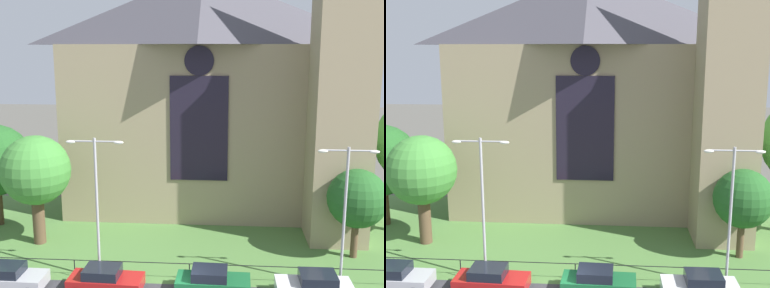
% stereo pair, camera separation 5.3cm
% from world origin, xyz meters
% --- Properties ---
extents(ground, '(160.00, 160.00, 0.00)m').
position_xyz_m(ground, '(0.00, 10.00, 0.00)').
color(ground, '#56544C').
extents(grass_verge, '(120.00, 20.00, 0.01)m').
position_xyz_m(grass_verge, '(0.00, 8.00, 0.00)').
color(grass_verge, '#517F3D').
rests_on(grass_verge, ground).
extents(church_building, '(23.20, 16.20, 26.00)m').
position_xyz_m(church_building, '(1.20, 17.11, 10.27)').
color(church_building, tan).
rests_on(church_building, ground).
extents(iron_railing, '(28.16, 0.07, 1.13)m').
position_xyz_m(iron_railing, '(0.42, 2.50, 0.96)').
color(iron_railing, black).
rests_on(iron_railing, ground).
extents(tree_left_near, '(4.86, 4.86, 7.81)m').
position_xyz_m(tree_left_near, '(-10.73, 7.43, 5.30)').
color(tree_left_near, brown).
rests_on(tree_left_near, ground).
extents(tree_right_near, '(3.89, 3.89, 6.04)m').
position_xyz_m(tree_right_near, '(11.09, 6.64, 4.06)').
color(tree_right_near, brown).
rests_on(tree_right_near, ground).
extents(streetlamp_near, '(3.37, 0.26, 8.69)m').
position_xyz_m(streetlamp_near, '(-5.01, 2.40, 5.49)').
color(streetlamp_near, '#B2B2B7').
rests_on(streetlamp_near, ground).
extents(streetlamp_far, '(3.37, 0.26, 8.38)m').
position_xyz_m(streetlamp_far, '(9.26, 2.40, 5.32)').
color(streetlamp_far, '#B2B2B7').
rests_on(streetlamp_far, ground).
extents(parked_car_silver, '(4.22, 2.06, 1.51)m').
position_xyz_m(parked_car_silver, '(-9.91, 0.68, 0.74)').
color(parked_car_silver, '#B7B7BC').
rests_on(parked_car_silver, ground).
extents(parked_car_red, '(4.26, 2.15, 1.51)m').
position_xyz_m(parked_car_red, '(-4.26, 0.82, 0.74)').
color(parked_car_red, '#B21919').
rests_on(parked_car_red, ground).
extents(parked_car_green, '(4.25, 2.12, 1.51)m').
position_xyz_m(parked_car_green, '(1.83, 1.09, 0.74)').
color(parked_car_green, '#196033').
rests_on(parked_car_green, ground).
extents(parked_car_white, '(4.22, 2.06, 1.51)m').
position_xyz_m(parked_car_white, '(7.54, 0.99, 0.74)').
color(parked_car_white, silver).
rests_on(parked_car_white, ground).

